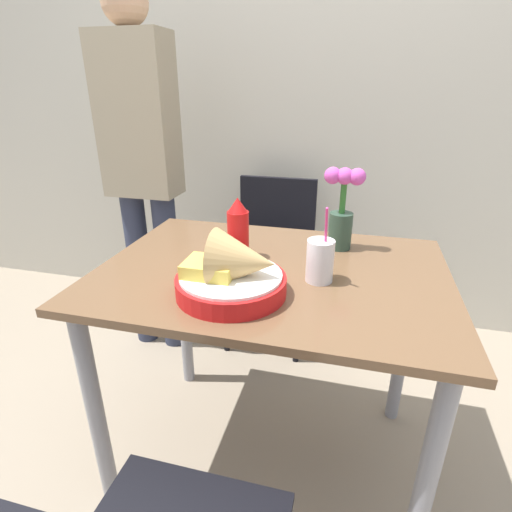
{
  "coord_description": "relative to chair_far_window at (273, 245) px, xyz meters",
  "views": [
    {
      "loc": [
        0.22,
        -1.06,
        1.27
      ],
      "look_at": [
        -0.04,
        -0.05,
        0.82
      ],
      "focal_mm": 28.0,
      "sensor_mm": 36.0,
      "label": 1
    }
  ],
  "objects": [
    {
      "name": "flower_vase",
      "position": [
        0.35,
        -0.62,
        0.4
      ],
      "size": [
        0.13,
        0.08,
        0.27
      ],
      "color": "#2D4738",
      "rests_on": "dining_table"
    },
    {
      "name": "food_basket",
      "position": [
        0.11,
        -1.01,
        0.32
      ],
      "size": [
        0.29,
        0.29,
        0.18
      ],
      "color": "red",
      "rests_on": "dining_table"
    },
    {
      "name": "dining_table",
      "position": [
        0.17,
        -0.84,
        0.14
      ],
      "size": [
        1.03,
        0.75,
        0.76
      ],
      "color": "brown",
      "rests_on": "ground_plane"
    },
    {
      "name": "drink_cup",
      "position": [
        0.32,
        -0.88,
        0.32
      ],
      "size": [
        0.08,
        0.08,
        0.22
      ],
      "color": "silver",
      "rests_on": "dining_table"
    },
    {
      "name": "wall_window",
      "position": [
        0.17,
        0.3,
        0.8
      ],
      "size": [
        7.0,
        0.06,
        2.6
      ],
      "color": "#B7B2A3",
      "rests_on": "ground_plane"
    },
    {
      "name": "ketchup_bottle",
      "position": [
        0.05,
        -0.78,
        0.36
      ],
      "size": [
        0.07,
        0.07,
        0.2
      ],
      "color": "red",
      "rests_on": "dining_table"
    },
    {
      "name": "ground_plane",
      "position": [
        0.17,
        -0.84,
        -0.5
      ],
      "size": [
        12.0,
        12.0,
        0.0
      ],
      "primitive_type": "plane",
      "color": "gray"
    },
    {
      "name": "chair_far_window",
      "position": [
        0.0,
        0.0,
        0.0
      ],
      "size": [
        0.4,
        0.4,
        0.83
      ],
      "color": "black",
      "rests_on": "ground_plane"
    },
    {
      "name": "person_standing",
      "position": [
        -0.55,
        -0.27,
        0.46
      ],
      "size": [
        0.32,
        0.18,
        1.66
      ],
      "color": "#2D3347",
      "rests_on": "ground_plane"
    }
  ]
}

